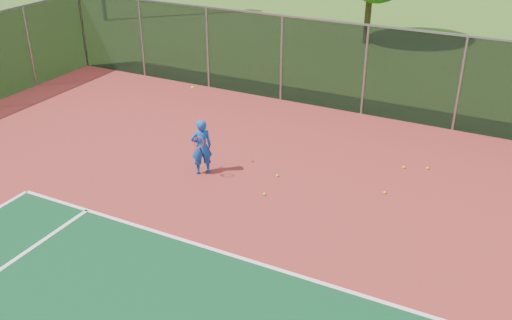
# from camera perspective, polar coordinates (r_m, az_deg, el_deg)

# --- Properties ---
(fence_back) EXTENTS (30.00, 0.06, 3.03)m
(fence_back) POSITION_cam_1_polar(r_m,az_deg,el_deg) (18.62, 19.73, 7.23)
(fence_back) COLOR black
(fence_back) RESTS_ON court_apron
(tennis_player) EXTENTS (0.67, 0.75, 2.40)m
(tennis_player) POSITION_cam_1_polar(r_m,az_deg,el_deg) (15.21, -5.48, 1.34)
(tennis_player) COLOR #1246AF
(tennis_player) RESTS_ON court_apron
(practice_ball_0) EXTENTS (0.07, 0.07, 0.07)m
(practice_ball_0) POSITION_cam_1_polar(r_m,az_deg,el_deg) (16.34, 16.78, -0.78)
(practice_ball_0) COLOR #C8EA1B
(practice_ball_0) RESTS_ON court_apron
(practice_ball_1) EXTENTS (0.07, 0.07, 0.07)m
(practice_ball_1) POSITION_cam_1_polar(r_m,az_deg,el_deg) (16.21, 14.57, -0.71)
(practice_ball_1) COLOR #C8EA1B
(practice_ball_1) RESTS_ON court_apron
(practice_ball_2) EXTENTS (0.07, 0.07, 0.07)m
(practice_ball_2) POSITION_cam_1_polar(r_m,az_deg,el_deg) (14.41, 0.85, -3.42)
(practice_ball_2) COLOR #C8EA1B
(practice_ball_2) RESTS_ON court_apron
(practice_ball_3) EXTENTS (0.07, 0.07, 0.07)m
(practice_ball_3) POSITION_cam_1_polar(r_m,az_deg,el_deg) (14.84, 12.76, -3.18)
(practice_ball_3) COLOR #C8EA1B
(practice_ball_3) RESTS_ON court_apron
(practice_ball_7) EXTENTS (0.07, 0.07, 0.07)m
(practice_ball_7) POSITION_cam_1_polar(r_m,az_deg,el_deg) (15.28, 2.15, -1.55)
(practice_ball_7) COLOR #C8EA1B
(practice_ball_7) RESTS_ON court_apron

